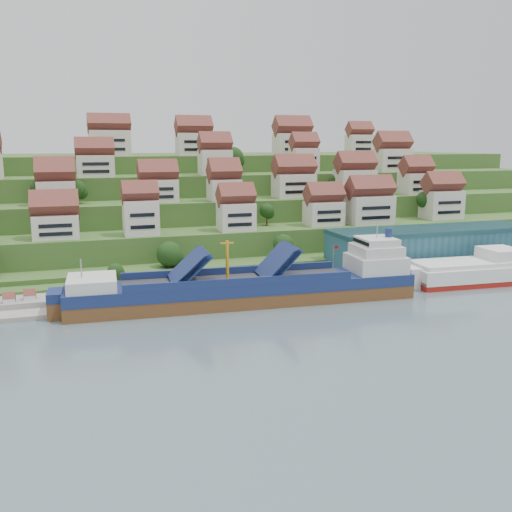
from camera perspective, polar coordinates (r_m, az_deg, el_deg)
name	(u,v)px	position (r m, az deg, el deg)	size (l,w,h in m)	color
ground	(281,301)	(130.81, 2.47, -4.54)	(300.00, 300.00, 0.00)	slate
quay	(332,276)	(151.57, 7.57, -2.00)	(180.00, 14.00, 2.20)	gray
pebble_beach	(11,307)	(135.03, -23.30, -4.75)	(45.00, 20.00, 1.00)	gray
hillside	(188,207)	(227.08, -6.78, 4.88)	(260.00, 128.00, 31.00)	#2D4C1E
hillside_village	(235,178)	(186.17, -2.10, 7.79)	(154.70, 64.58, 28.79)	beige
hillside_trees	(189,205)	(168.62, -6.71, 5.05)	(142.17, 62.00, 30.90)	#1C3D14
warehouse	(432,245)	(168.18, 17.20, 1.03)	(60.00, 15.00, 10.00)	#235160
flagpole	(334,259)	(145.14, 7.81, -0.26)	(1.28, 0.16, 8.00)	gray
beach_huts	(0,303)	(133.63, -24.25, -4.28)	(14.40, 3.70, 2.20)	white
cargo_ship	(254,288)	(128.83, -0.16, -3.26)	(78.53, 16.78, 17.29)	brown
second_ship	(474,272)	(157.44, 20.94, -1.49)	(33.54, 14.19, 9.53)	maroon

